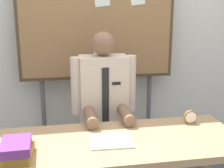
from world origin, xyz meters
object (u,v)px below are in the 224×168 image
object	(u,v)px
bulletin_board	(97,26)
desk_clock	(190,118)
desk	(117,152)
person	(104,119)
open_notebook	(111,141)
book_stack	(17,150)

from	to	relation	value
bulletin_board	desk_clock	size ratio (longest dim) A/B	18.51
desk	person	bearing A→B (deg)	90.00
open_notebook	bulletin_board	bearing A→B (deg)	87.54
bulletin_board	book_stack	xyz separation A→B (m)	(-0.64, -1.11, -0.64)
bulletin_board	person	bearing A→B (deg)	-90.04
open_notebook	desk	bearing A→B (deg)	25.38
desk	person	size ratio (longest dim) A/B	1.23
person	desk_clock	world-z (taller)	person
book_stack	person	bearing A→B (deg)	48.93
bulletin_board	book_stack	size ratio (longest dim) A/B	7.34
desk	desk_clock	bearing A→B (deg)	17.44
desk	book_stack	size ratio (longest dim) A/B	6.46
person	desk_clock	xyz separation A→B (m)	(0.62, -0.39, 0.12)
person	bulletin_board	distance (m)	0.86
desk	desk_clock	xyz separation A→B (m)	(0.62, 0.19, 0.14)
person	open_notebook	size ratio (longest dim) A/B	4.92
desk	book_stack	world-z (taller)	book_stack
person	bulletin_board	xyz separation A→B (m)	(0.00, 0.38, 0.77)
bulletin_board	desk_clock	bearing A→B (deg)	-51.35
desk	person	xyz separation A→B (m)	(0.00, 0.59, 0.02)
desk	person	distance (m)	0.59
open_notebook	desk_clock	xyz separation A→B (m)	(0.66, 0.21, 0.04)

